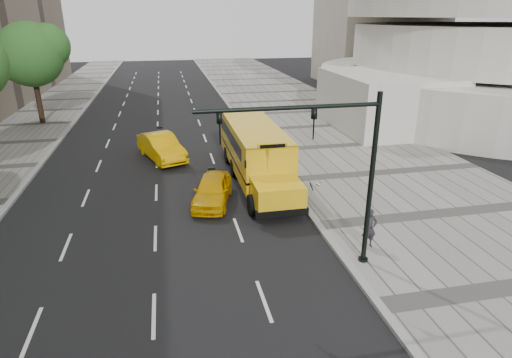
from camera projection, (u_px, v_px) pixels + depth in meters
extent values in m
plane|color=black|center=(176.00, 191.00, 22.55)|extent=(140.00, 140.00, 0.00)
cube|color=gray|center=(385.00, 173.00, 24.83)|extent=(12.00, 140.00, 0.15)
cube|color=gray|center=(285.00, 181.00, 23.68)|extent=(0.30, 140.00, 0.15)
cube|color=gray|center=(11.00, 202.00, 20.99)|extent=(0.30, 140.00, 0.15)
cylinder|color=silver|center=(491.00, 90.00, 40.37)|extent=(32.00, 32.00, 4.00)
cylinder|color=silver|center=(500.00, 45.00, 38.90)|extent=(26.00, 26.00, 3.60)
cube|color=silver|center=(385.00, 101.00, 34.15)|extent=(8.00, 10.00, 4.40)
cylinder|color=black|center=(38.00, 94.00, 35.28)|extent=(0.44, 0.44, 5.08)
sphere|color=#24591D|center=(30.00, 54.00, 34.14)|extent=(5.11, 5.11, 5.11)
sphere|color=#24591D|center=(47.00, 46.00, 34.44)|extent=(3.57, 3.57, 3.57)
sphere|color=#24591D|center=(16.00, 60.00, 33.72)|extent=(3.32, 3.32, 3.32)
cube|color=gold|center=(253.00, 145.00, 24.17)|extent=(2.50, 9.00, 2.45)
cube|color=gold|center=(277.00, 194.00, 19.40)|extent=(2.20, 2.00, 1.10)
cube|color=black|center=(282.00, 213.00, 18.79)|extent=(2.38, 0.25, 0.35)
cube|color=black|center=(253.00, 154.00, 24.36)|extent=(2.52, 9.00, 0.12)
cube|color=black|center=(272.00, 162.00, 19.95)|extent=(2.05, 0.10, 0.90)
cube|color=black|center=(251.00, 135.00, 24.46)|extent=(2.52, 7.50, 0.70)
cube|color=gold|center=(272.00, 146.00, 19.65)|extent=(1.40, 0.12, 0.28)
ellipsoid|color=silver|center=(321.00, 186.00, 18.12)|extent=(0.32, 0.32, 0.14)
cylinder|color=black|center=(313.00, 189.00, 18.35)|extent=(0.36, 0.47, 0.58)
cylinder|color=black|center=(252.00, 205.00, 19.67)|extent=(0.30, 1.00, 1.00)
cylinder|color=black|center=(299.00, 201.00, 20.10)|extent=(0.30, 1.00, 1.00)
cylinder|color=black|center=(234.00, 168.00, 24.42)|extent=(0.30, 1.00, 1.00)
cylinder|color=black|center=(272.00, 165.00, 24.85)|extent=(0.30, 1.00, 1.00)
cylinder|color=black|center=(228.00, 155.00, 26.70)|extent=(0.30, 1.00, 1.00)
cylinder|color=black|center=(263.00, 153.00, 27.13)|extent=(0.30, 1.00, 1.00)
imported|color=#DDA101|center=(212.00, 190.00, 20.86)|extent=(2.62, 4.35, 1.39)
imported|color=#DDA101|center=(161.00, 147.00, 27.21)|extent=(3.28, 5.21, 1.62)
imported|color=#27242A|center=(369.00, 228.00, 16.56)|extent=(0.60, 0.40, 1.62)
cylinder|color=black|center=(371.00, 184.00, 14.81)|extent=(0.18, 0.18, 6.40)
cylinder|color=black|center=(363.00, 261.00, 15.91)|extent=(0.36, 0.36, 0.25)
cylinder|color=black|center=(290.00, 108.00, 13.22)|extent=(6.00, 0.14, 0.14)
imported|color=black|center=(314.00, 124.00, 13.57)|extent=(0.16, 0.20, 1.00)
imported|color=black|center=(220.00, 129.00, 13.00)|extent=(0.16, 0.20, 1.00)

